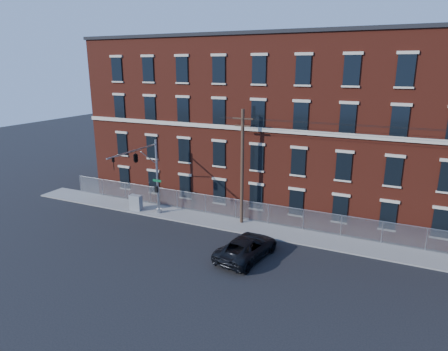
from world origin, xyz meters
TOP-DOWN VIEW (x-y plane):
  - ground at (0.00, 0.00)m, footprint 140.00×140.00m
  - sidewalk at (12.00, 5.00)m, footprint 65.00×3.00m
  - mill_building at (12.00, 13.93)m, footprint 55.30×14.32m
  - chain_link_fence at (12.00, 6.30)m, footprint 59.06×0.06m
  - traffic_signal_mast at (-6.00, 2.18)m, footprint 0.90×6.75m
  - utility_pole_near at (2.00, 5.60)m, footprint 1.80×0.28m
  - pickup_truck at (4.78, -0.17)m, footprint 3.58×6.14m
  - utility_cabinet at (-8.41, 4.20)m, footprint 1.19×0.61m

SIDE VIEW (x-z plane):
  - ground at x=0.00m, z-range 0.00..0.00m
  - sidewalk at x=12.00m, z-range 0.00..0.12m
  - pickup_truck at x=4.78m, z-range 0.00..1.61m
  - utility_cabinet at x=-8.41m, z-range 0.12..1.59m
  - chain_link_fence at x=12.00m, z-range 0.13..1.98m
  - utility_pole_near at x=2.00m, z-range 0.34..10.34m
  - traffic_signal_mast at x=-6.00m, z-range 1.89..8.89m
  - mill_building at x=12.00m, z-range 0.00..16.30m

